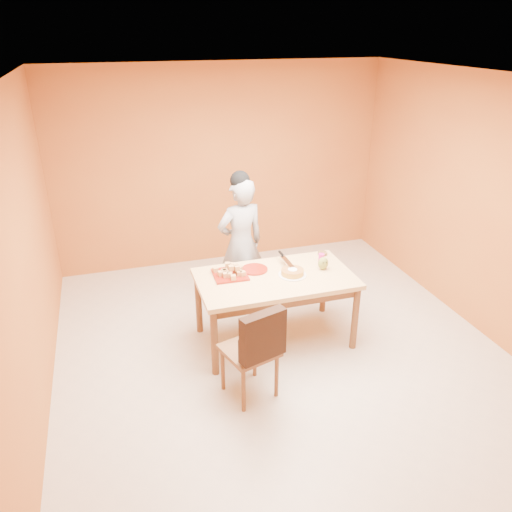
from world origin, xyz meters
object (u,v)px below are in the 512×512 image
object	(u,v)px
magenta_glass	(321,258)
checker_tin	(322,253)
dining_chair	(250,349)
sponge_cake	(292,272)
red_dinner_plate	(255,269)
egg_ornament	(323,263)
pastry_platter	(230,275)
dining_table	(275,285)
person	(241,244)

from	to	relation	value
magenta_glass	checker_tin	distance (m)	0.19
dining_chair	checker_tin	distance (m)	1.65
dining_chair	sponge_cake	xyz separation A→B (m)	(0.68, 0.75, 0.30)
red_dinner_plate	magenta_glass	xyz separation A→B (m)	(0.75, -0.02, 0.04)
egg_ornament	red_dinner_plate	bearing A→B (deg)	165.92
dining_chair	magenta_glass	bearing A→B (deg)	24.46
magenta_glass	pastry_platter	bearing A→B (deg)	-178.54
pastry_platter	sponge_cake	distance (m)	0.64
dining_table	magenta_glass	world-z (taller)	magenta_glass
dining_chair	sponge_cake	distance (m)	1.05
pastry_platter	red_dinner_plate	world-z (taller)	pastry_platter
pastry_platter	egg_ornament	xyz separation A→B (m)	(0.97, -0.15, 0.06)
checker_tin	magenta_glass	bearing A→B (deg)	-118.35
red_dinner_plate	magenta_glass	bearing A→B (deg)	-1.52
dining_chair	checker_tin	xyz separation A→B (m)	(1.18, 1.12, 0.28)
sponge_cake	magenta_glass	bearing A→B (deg)	27.10
dining_table	magenta_glass	xyz separation A→B (m)	(0.59, 0.19, 0.14)
pastry_platter	dining_chair	bearing A→B (deg)	-94.03
dining_table	magenta_glass	size ratio (longest dim) A/B	17.22
magenta_glass	checker_tin	bearing A→B (deg)	61.65
dining_chair	egg_ornament	size ratio (longest dim) A/B	6.91
person	egg_ornament	size ratio (longest dim) A/B	11.39
person	sponge_cake	size ratio (longest dim) A/B	6.77
egg_ornament	magenta_glass	distance (m)	0.19
person	pastry_platter	bearing A→B (deg)	54.81
dining_table	pastry_platter	size ratio (longest dim) A/B	4.71
dining_table	dining_chair	xyz separation A→B (m)	(-0.50, -0.77, -0.17)
red_dinner_plate	magenta_glass	distance (m)	0.75
person	red_dinner_plate	world-z (taller)	person
dining_table	person	xyz separation A→B (m)	(-0.13, 0.85, 0.12)
dining_table	checker_tin	distance (m)	0.77
dining_chair	red_dinner_plate	bearing A→B (deg)	53.91
pastry_platter	egg_ornament	world-z (taller)	egg_ornament
person	egg_ornament	world-z (taller)	person
magenta_glass	red_dinner_plate	bearing A→B (deg)	178.48
dining_table	egg_ornament	size ratio (longest dim) A/B	11.55
dining_table	dining_chair	world-z (taller)	dining_chair
dining_table	red_dinner_plate	bearing A→B (deg)	127.59
dining_chair	red_dinner_plate	distance (m)	1.07
red_dinner_plate	magenta_glass	size ratio (longest dim) A/B	2.97
person	red_dinner_plate	bearing A→B (deg)	76.20
dining_table	sponge_cake	distance (m)	0.22
dining_chair	magenta_glass	xyz separation A→B (m)	(1.09, 0.96, 0.31)
red_dinner_plate	magenta_glass	world-z (taller)	magenta_glass
dining_table	sponge_cake	xyz separation A→B (m)	(0.18, -0.03, 0.13)
pastry_platter	checker_tin	distance (m)	1.13
magenta_glass	dining_chair	bearing A→B (deg)	-138.74
egg_ornament	dining_table	bearing A→B (deg)	-177.05
person	pastry_platter	size ratio (longest dim) A/B	4.64
dining_chair	checker_tin	world-z (taller)	dining_chair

